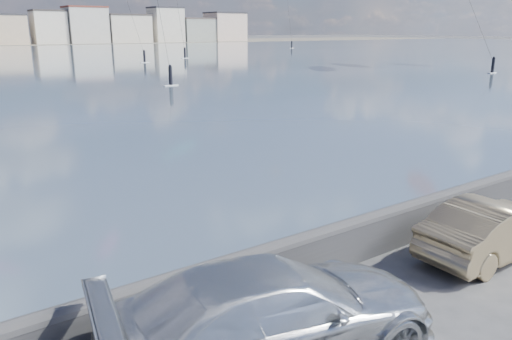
{
  "coord_description": "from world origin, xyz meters",
  "views": [
    {
      "loc": [
        -5.14,
        -4.64,
        5.21
      ],
      "look_at": [
        1.0,
        4.0,
        2.2
      ],
      "focal_mm": 35.0,
      "sensor_mm": 36.0,
      "label": 1
    }
  ],
  "objects": [
    {
      "name": "seawall",
      "position": [
        0.0,
        2.7,
        0.58
      ],
      "size": [
        400.0,
        0.36,
        1.08
      ],
      "color": "#28282B",
      "rests_on": "ground"
    },
    {
      "name": "car_silver",
      "position": [
        -0.8,
        0.97,
        0.82
      ],
      "size": [
        5.95,
        3.31,
        1.63
      ],
      "primitive_type": "imported",
      "rotation": [
        0.0,
        0.0,
        1.38
      ],
      "color": "silver",
      "rests_on": "ground"
    },
    {
      "name": "car_champagne",
      "position": [
        5.73,
        1.02,
        0.69
      ],
      "size": [
        4.21,
        1.51,
        1.38
      ],
      "primitive_type": "imported",
      "rotation": [
        0.0,
        0.0,
        1.56
      ],
      "color": "tan",
      "rests_on": "ground"
    }
  ]
}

